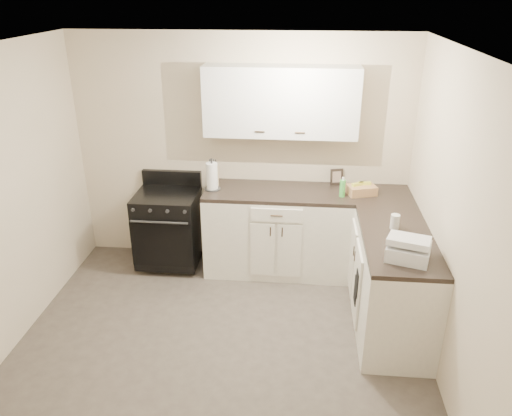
# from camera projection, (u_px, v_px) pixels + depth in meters

# --- Properties ---
(floor) EXTENTS (3.60, 3.60, 0.00)m
(floor) POSITION_uv_depth(u_px,v_px,m) (218.00, 356.00, 4.27)
(floor) COLOR #473F38
(floor) RESTS_ON ground
(ceiling) EXTENTS (3.60, 3.60, 0.00)m
(ceiling) POSITION_uv_depth(u_px,v_px,m) (206.00, 53.00, 3.24)
(ceiling) COLOR white
(ceiling) RESTS_ON wall_back
(wall_back) EXTENTS (3.60, 0.00, 3.60)m
(wall_back) POSITION_uv_depth(u_px,v_px,m) (241.00, 152.00, 5.39)
(wall_back) COLOR beige
(wall_back) RESTS_ON ground
(wall_right) EXTENTS (0.00, 3.60, 3.60)m
(wall_right) POSITION_uv_depth(u_px,v_px,m) (458.00, 236.00, 3.60)
(wall_right) COLOR beige
(wall_right) RESTS_ON ground
(wall_front) EXTENTS (3.60, 0.00, 3.60)m
(wall_front) POSITION_uv_depth(u_px,v_px,m) (139.00, 411.00, 2.12)
(wall_front) COLOR beige
(wall_front) RESTS_ON ground
(base_cabinets_back) EXTENTS (1.55, 0.60, 0.90)m
(base_cabinets_back) POSITION_uv_depth(u_px,v_px,m) (278.00, 232.00, 5.41)
(base_cabinets_back) COLOR silver
(base_cabinets_back) RESTS_ON floor
(base_cabinets_right) EXTENTS (0.60, 1.90, 0.90)m
(base_cabinets_right) POSITION_uv_depth(u_px,v_px,m) (387.00, 268.00, 4.73)
(base_cabinets_right) COLOR silver
(base_cabinets_right) RESTS_ON floor
(countertop_back) EXTENTS (1.55, 0.60, 0.04)m
(countertop_back) POSITION_uv_depth(u_px,v_px,m) (278.00, 192.00, 5.22)
(countertop_back) COLOR black
(countertop_back) RESTS_ON base_cabinets_back
(countertop_right) EXTENTS (0.60, 1.90, 0.04)m
(countertop_right) POSITION_uv_depth(u_px,v_px,m) (393.00, 224.00, 4.54)
(countertop_right) COLOR black
(countertop_right) RESTS_ON base_cabinets_right
(upper_cabinets) EXTENTS (1.55, 0.30, 0.70)m
(upper_cabinets) POSITION_uv_depth(u_px,v_px,m) (281.00, 102.00, 4.98)
(upper_cabinets) COLOR silver
(upper_cabinets) RESTS_ON wall_back
(stove) EXTENTS (0.66, 0.57, 0.80)m
(stove) POSITION_uv_depth(u_px,v_px,m) (168.00, 228.00, 5.49)
(stove) COLOR black
(stove) RESTS_ON floor
(knife_block) EXTENTS (0.10, 0.09, 0.22)m
(knife_block) POSITION_uv_depth(u_px,v_px,m) (213.00, 177.00, 5.26)
(knife_block) COLOR tan
(knife_block) RESTS_ON countertop_back
(paper_towel) EXTENTS (0.14, 0.14, 0.29)m
(paper_towel) POSITION_uv_depth(u_px,v_px,m) (212.00, 176.00, 5.19)
(paper_towel) COLOR white
(paper_towel) RESTS_ON countertop_back
(soap_bottle) EXTENTS (0.06, 0.06, 0.18)m
(soap_bottle) POSITION_uv_depth(u_px,v_px,m) (342.00, 188.00, 5.03)
(soap_bottle) COLOR green
(soap_bottle) RESTS_ON countertop_back
(picture_frame) EXTENTS (0.14, 0.08, 0.17)m
(picture_frame) POSITION_uv_depth(u_px,v_px,m) (337.00, 177.00, 5.35)
(picture_frame) COLOR black
(picture_frame) RESTS_ON countertop_back
(wicker_basket) EXTENTS (0.32, 0.26, 0.09)m
(wicker_basket) POSITION_uv_depth(u_px,v_px,m) (361.00, 190.00, 5.11)
(wicker_basket) COLOR tan
(wicker_basket) RESTS_ON countertop_right
(countertop_grill) EXTENTS (0.39, 0.38, 0.12)m
(countertop_grill) POSITION_uv_depth(u_px,v_px,m) (408.00, 251.00, 3.91)
(countertop_grill) COLOR silver
(countertop_grill) RESTS_ON countertop_right
(glass_jar) EXTENTS (0.10, 0.10, 0.13)m
(glass_jar) POSITION_uv_depth(u_px,v_px,m) (395.00, 222.00, 4.38)
(glass_jar) COLOR silver
(glass_jar) RESTS_ON countertop_right
(oven_mitt_near) EXTENTS (0.02, 0.13, 0.23)m
(oven_mitt_near) POSITION_uv_depth(u_px,v_px,m) (357.00, 283.00, 4.34)
(oven_mitt_near) COLOR black
(oven_mitt_near) RESTS_ON base_cabinets_right
(oven_mitt_far) EXTENTS (0.02, 0.14, 0.25)m
(oven_mitt_far) POSITION_uv_depth(u_px,v_px,m) (356.00, 291.00, 4.43)
(oven_mitt_far) COLOR black
(oven_mitt_far) RESTS_ON base_cabinets_right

